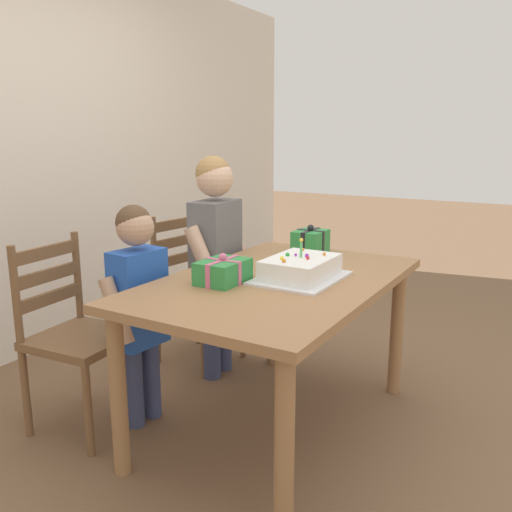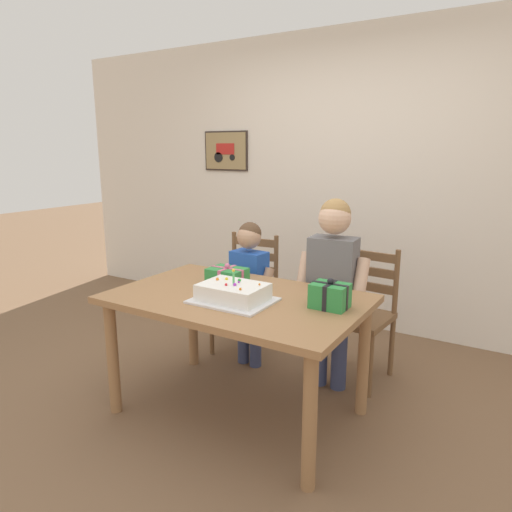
{
  "view_description": "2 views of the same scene",
  "coord_description": "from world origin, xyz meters",
  "px_view_note": "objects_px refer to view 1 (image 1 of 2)",
  "views": [
    {
      "loc": [
        -2.09,
        -1.13,
        1.39
      ],
      "look_at": [
        0.04,
        0.14,
        0.83
      ],
      "focal_mm": 37.56,
      "sensor_mm": 36.0,
      "label": 1
    },
    {
      "loc": [
        1.43,
        -2.15,
        1.59
      ],
      "look_at": [
        0.08,
        0.08,
        0.98
      ],
      "focal_mm": 32.6,
      "sensor_mm": 36.0,
      "label": 2
    }
  ],
  "objects_px": {
    "gift_box_red_large": "(223,271)",
    "child_older": "(216,245)",
    "chair_right": "(195,287)",
    "child_younger": "(139,294)",
    "chair_left": "(75,334)",
    "dining_table": "(278,298)",
    "gift_box_beside_cake": "(310,242)",
    "birthday_cake": "(301,269)"
  },
  "relations": [
    {
      "from": "chair_left",
      "to": "chair_right",
      "type": "xyz_separation_m",
      "value": [
        0.93,
        -0.0,
        0.0
      ]
    },
    {
      "from": "gift_box_red_large",
      "to": "chair_left",
      "type": "xyz_separation_m",
      "value": [
        -0.28,
        0.67,
        -0.33
      ]
    },
    {
      "from": "chair_right",
      "to": "child_older",
      "type": "distance_m",
      "value": 0.42
    },
    {
      "from": "chair_right",
      "to": "child_older",
      "type": "xyz_separation_m",
      "value": [
        -0.11,
        -0.25,
        0.31
      ]
    },
    {
      "from": "child_older",
      "to": "birthday_cake",
      "type": "bearing_deg",
      "value": -114.57
    },
    {
      "from": "gift_box_beside_cake",
      "to": "child_younger",
      "type": "height_order",
      "value": "child_younger"
    },
    {
      "from": "chair_left",
      "to": "gift_box_red_large",
      "type": "bearing_deg",
      "value": -67.32
    },
    {
      "from": "chair_right",
      "to": "chair_left",
      "type": "bearing_deg",
      "value": 180.0
    },
    {
      "from": "gift_box_beside_cake",
      "to": "child_younger",
      "type": "xyz_separation_m",
      "value": [
        -0.83,
        0.5,
        -0.16
      ]
    },
    {
      "from": "chair_left",
      "to": "chair_right",
      "type": "relative_size",
      "value": 1.0
    },
    {
      "from": "gift_box_beside_cake",
      "to": "chair_right",
      "type": "xyz_separation_m",
      "value": [
        -0.07,
        0.75,
        -0.35
      ]
    },
    {
      "from": "child_older",
      "to": "gift_box_red_large",
      "type": "bearing_deg",
      "value": -142.42
    },
    {
      "from": "gift_box_beside_cake",
      "to": "chair_left",
      "type": "relative_size",
      "value": 0.22
    },
    {
      "from": "dining_table",
      "to": "child_younger",
      "type": "xyz_separation_m",
      "value": [
        -0.29,
        0.59,
        0.0
      ]
    },
    {
      "from": "gift_box_beside_cake",
      "to": "child_older",
      "type": "bearing_deg",
      "value": 110.51
    },
    {
      "from": "dining_table",
      "to": "chair_left",
      "type": "distance_m",
      "value": 0.98
    },
    {
      "from": "dining_table",
      "to": "chair_right",
      "type": "relative_size",
      "value": 1.59
    },
    {
      "from": "chair_left",
      "to": "child_younger",
      "type": "height_order",
      "value": "child_younger"
    },
    {
      "from": "dining_table",
      "to": "birthday_cake",
      "type": "xyz_separation_m",
      "value": [
        0.04,
        -0.1,
        0.14
      ]
    },
    {
      "from": "gift_box_beside_cake",
      "to": "child_younger",
      "type": "bearing_deg",
      "value": 148.76
    },
    {
      "from": "child_younger",
      "to": "dining_table",
      "type": "bearing_deg",
      "value": -64.08
    },
    {
      "from": "child_younger",
      "to": "child_older",
      "type": "bearing_deg",
      "value": -0.04
    },
    {
      "from": "birthday_cake",
      "to": "child_younger",
      "type": "xyz_separation_m",
      "value": [
        -0.33,
        0.69,
        -0.14
      ]
    },
    {
      "from": "chair_right",
      "to": "gift_box_red_large",
      "type": "bearing_deg",
      "value": -134.6
    },
    {
      "from": "gift_box_beside_cake",
      "to": "child_older",
      "type": "relative_size",
      "value": 0.16
    },
    {
      "from": "gift_box_red_large",
      "to": "child_older",
      "type": "xyz_separation_m",
      "value": [
        0.54,
        0.42,
        -0.02
      ]
    },
    {
      "from": "dining_table",
      "to": "child_younger",
      "type": "height_order",
      "value": "child_younger"
    },
    {
      "from": "chair_right",
      "to": "child_younger",
      "type": "distance_m",
      "value": 0.82
    },
    {
      "from": "gift_box_beside_cake",
      "to": "dining_table",
      "type": "bearing_deg",
      "value": -170.56
    },
    {
      "from": "gift_box_red_large",
      "to": "chair_right",
      "type": "xyz_separation_m",
      "value": [
        0.66,
        0.67,
        -0.33
      ]
    },
    {
      "from": "dining_table",
      "to": "chair_right",
      "type": "bearing_deg",
      "value": 60.92
    },
    {
      "from": "dining_table",
      "to": "gift_box_beside_cake",
      "type": "relative_size",
      "value": 7.35
    },
    {
      "from": "gift_box_red_large",
      "to": "child_older",
      "type": "bearing_deg",
      "value": 37.58
    },
    {
      "from": "gift_box_red_large",
      "to": "chair_left",
      "type": "relative_size",
      "value": 0.26
    },
    {
      "from": "gift_box_beside_cake",
      "to": "chair_right",
      "type": "relative_size",
      "value": 0.22
    },
    {
      "from": "birthday_cake",
      "to": "gift_box_beside_cake",
      "type": "height_order",
      "value": "birthday_cake"
    },
    {
      "from": "dining_table",
      "to": "child_older",
      "type": "height_order",
      "value": "child_older"
    },
    {
      "from": "birthday_cake",
      "to": "child_older",
      "type": "height_order",
      "value": "child_older"
    },
    {
      "from": "gift_box_beside_cake",
      "to": "child_younger",
      "type": "relative_size",
      "value": 0.18
    },
    {
      "from": "gift_box_red_large",
      "to": "dining_table",
      "type": "bearing_deg",
      "value": -42.74
    },
    {
      "from": "gift_box_beside_cake",
      "to": "child_older",
      "type": "xyz_separation_m",
      "value": [
        -0.19,
        0.5,
        -0.04
      ]
    },
    {
      "from": "child_older",
      "to": "chair_right",
      "type": "bearing_deg",
      "value": 65.22
    }
  ]
}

